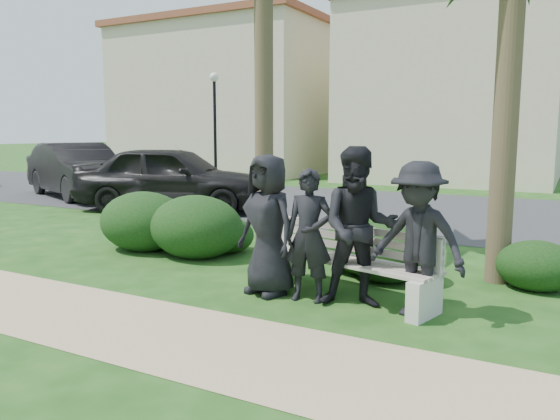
% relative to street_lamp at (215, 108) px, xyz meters
% --- Properties ---
extents(ground, '(160.00, 160.00, 0.00)m').
position_rel_street_lamp_xyz_m(ground, '(9.00, -12.00, -2.94)').
color(ground, '#174212').
rests_on(ground, ground).
extents(footpath, '(30.00, 1.60, 0.01)m').
position_rel_street_lamp_xyz_m(footpath, '(9.00, -13.80, -2.94)').
color(footpath, tan).
rests_on(footpath, ground).
extents(asphalt_street, '(160.00, 8.00, 0.01)m').
position_rel_street_lamp_xyz_m(asphalt_street, '(9.00, -4.00, -2.94)').
color(asphalt_street, '#2D2D30').
rests_on(asphalt_street, ground).
extents(stucco_bldg_left, '(10.40, 8.40, 7.30)m').
position_rel_street_lamp_xyz_m(stucco_bldg_left, '(-3.00, 6.00, 0.72)').
color(stucco_bldg_left, beige).
rests_on(stucco_bldg_left, ground).
extents(stucco_bldg_right, '(8.40, 8.40, 7.30)m').
position_rel_street_lamp_xyz_m(stucco_bldg_right, '(8.00, 6.00, 0.72)').
color(stucco_bldg_right, beige).
rests_on(stucco_bldg_right, ground).
extents(street_lamp, '(0.36, 0.36, 4.29)m').
position_rel_street_lamp_xyz_m(street_lamp, '(0.00, 0.00, 0.00)').
color(street_lamp, black).
rests_on(street_lamp, ground).
extents(park_bench, '(2.52, 1.11, 0.84)m').
position_rel_street_lamp_xyz_m(park_bench, '(10.19, -11.79, -2.57)').
color(park_bench, '#A79A8C').
rests_on(park_bench, ground).
extents(man_a, '(0.97, 0.78, 1.74)m').
position_rel_street_lamp_xyz_m(man_a, '(9.34, -12.12, -2.08)').
color(man_a, black).
rests_on(man_a, ground).
extents(man_b, '(0.62, 0.46, 1.58)m').
position_rel_street_lamp_xyz_m(man_b, '(9.90, -12.13, -2.15)').
color(man_b, black).
rests_on(man_b, ground).
extents(man_c, '(1.08, 0.96, 1.84)m').
position_rel_street_lamp_xyz_m(man_c, '(10.49, -12.06, -2.02)').
color(man_c, black).
rests_on(man_c, ground).
extents(man_d, '(1.21, 0.85, 1.70)m').
position_rel_street_lamp_xyz_m(man_d, '(11.17, -12.08, -2.09)').
color(man_d, black).
rests_on(man_d, ground).
extents(hedge_a, '(1.58, 1.31, 1.03)m').
position_rel_street_lamp_xyz_m(hedge_a, '(6.18, -10.89, -2.43)').
color(hedge_a, black).
rests_on(hedge_a, ground).
extents(hedge_b, '(1.40, 1.16, 0.92)m').
position_rel_street_lamp_xyz_m(hedge_b, '(6.19, -10.58, -2.49)').
color(hedge_b, black).
rests_on(hedge_b, ground).
extents(hedge_c, '(0.95, 0.79, 0.62)m').
position_rel_street_lamp_xyz_m(hedge_c, '(7.54, -10.38, -2.63)').
color(hedge_c, black).
rests_on(hedge_c, ground).
extents(hedge_d, '(1.28, 1.06, 0.84)m').
position_rel_street_lamp_xyz_m(hedge_d, '(10.05, -10.56, -2.53)').
color(hedge_d, black).
rests_on(hedge_d, ground).
extents(hedge_e, '(1.24, 1.02, 0.81)m').
position_rel_street_lamp_xyz_m(hedge_e, '(10.43, -10.82, -2.54)').
color(hedge_e, black).
rests_on(hedge_e, ground).
extents(hedge_f, '(1.00, 0.83, 0.65)m').
position_rel_street_lamp_xyz_m(hedge_f, '(12.26, -10.32, -2.62)').
color(hedge_f, black).
rests_on(hedge_f, ground).
extents(hedge_extra, '(1.58, 1.31, 1.03)m').
position_rel_street_lamp_xyz_m(hedge_extra, '(7.29, -10.89, -2.43)').
color(hedge_extra, black).
rests_on(hedge_extra, ground).
extents(car_a, '(5.28, 3.41, 1.67)m').
position_rel_street_lamp_xyz_m(car_a, '(3.58, -6.96, -2.11)').
color(car_a, black).
rests_on(car_a, ground).
extents(car_b, '(5.32, 3.55, 1.66)m').
position_rel_street_lamp_xyz_m(car_b, '(-0.91, -6.02, -2.11)').
color(car_b, black).
rests_on(car_b, ground).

